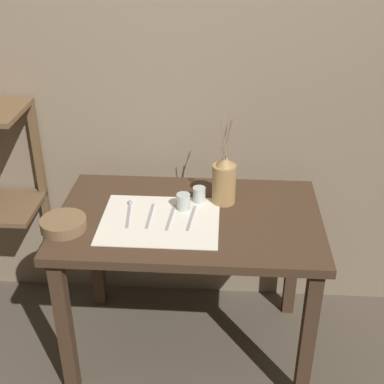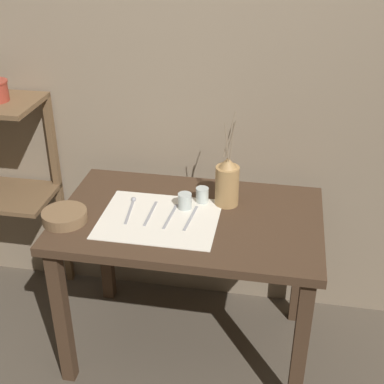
# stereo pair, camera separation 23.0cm
# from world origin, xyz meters

# --- Properties ---
(ground_plane) EXTENTS (12.00, 12.00, 0.00)m
(ground_plane) POSITION_xyz_m (0.00, 0.00, 0.00)
(ground_plane) COLOR brown
(stone_wall_back) EXTENTS (7.00, 0.06, 2.40)m
(stone_wall_back) POSITION_xyz_m (0.00, 0.47, 1.20)
(stone_wall_back) COLOR gray
(stone_wall_back) RESTS_ON ground_plane
(wooden_table) EXTENTS (1.17, 0.73, 0.78)m
(wooden_table) POSITION_xyz_m (0.00, 0.00, 0.66)
(wooden_table) COLOR #422D1E
(wooden_table) RESTS_ON ground_plane
(linen_cloth) EXTENTS (0.51, 0.42, 0.00)m
(linen_cloth) POSITION_xyz_m (-0.12, -0.05, 0.78)
(linen_cloth) COLOR silver
(linen_cloth) RESTS_ON wooden_table
(pitcher_with_flowers) EXTENTS (0.11, 0.11, 0.44)m
(pitcher_with_flowers) POSITION_xyz_m (0.15, 0.13, 0.89)
(pitcher_with_flowers) COLOR #A87F4C
(pitcher_with_flowers) RESTS_ON wooden_table
(wooden_bowl) EXTENTS (0.19, 0.19, 0.05)m
(wooden_bowl) POSITION_xyz_m (-0.52, -0.14, 0.80)
(wooden_bowl) COLOR brown
(wooden_bowl) RESTS_ON wooden_table
(glass_tumbler_near) EXTENTS (0.06, 0.06, 0.07)m
(glass_tumbler_near) POSITION_xyz_m (-0.03, 0.06, 0.82)
(glass_tumbler_near) COLOR #B7C1BC
(glass_tumbler_near) RESTS_ON wooden_table
(glass_tumbler_far) EXTENTS (0.06, 0.06, 0.07)m
(glass_tumbler_far) POSITION_xyz_m (0.04, 0.13, 0.82)
(glass_tumbler_far) COLOR #B7C1BC
(glass_tumbler_far) RESTS_ON wooden_table
(spoon_inner) EXTENTS (0.04, 0.22, 0.02)m
(spoon_inner) POSITION_xyz_m (-0.27, 0.04, 0.78)
(spoon_inner) COLOR #939399
(spoon_inner) RESTS_ON wooden_table
(fork_inner) EXTENTS (0.01, 0.21, 0.00)m
(fork_inner) POSITION_xyz_m (-0.17, -0.02, 0.78)
(fork_inner) COLOR #939399
(fork_inner) RESTS_ON wooden_table
(fork_outer) EXTENTS (0.03, 0.21, 0.00)m
(fork_outer) POSITION_xyz_m (-0.08, -0.03, 0.78)
(fork_outer) COLOR #939399
(fork_outer) RESTS_ON wooden_table
(knife_center) EXTENTS (0.03, 0.21, 0.00)m
(knife_center) POSITION_xyz_m (0.01, -0.03, 0.78)
(knife_center) COLOR #939399
(knife_center) RESTS_ON wooden_table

